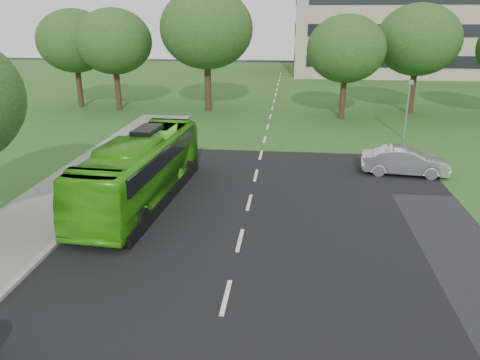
{
  "coord_description": "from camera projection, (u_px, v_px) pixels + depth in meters",
  "views": [
    {
      "loc": [
        1.85,
        -14.61,
        8.49
      ],
      "look_at": [
        -0.3,
        4.69,
        1.6
      ],
      "focal_mm": 35.0,
      "sensor_mm": 36.0,
      "label": 1
    }
  ],
  "objects": [
    {
      "name": "ground",
      "position": [
        234.0,
        266.0,
        16.72
      ],
      "size": [
        160.0,
        160.0,
        0.0
      ],
      "primitive_type": "plane",
      "color": "black",
      "rests_on": "ground"
    },
    {
      "name": "street_surfaces",
      "position": [
        264.0,
        125.0,
        38.06
      ],
      "size": [
        120.0,
        120.0,
        0.15
      ],
      "color": "black",
      "rests_on": "ground"
    },
    {
      "name": "tree_park_a",
      "position": [
        114.0,
        42.0,
        42.1
      ],
      "size": [
        6.86,
        6.86,
        9.12
      ],
      "color": "black",
      "rests_on": "ground"
    },
    {
      "name": "tree_park_b",
      "position": [
        207.0,
        29.0,
        41.27
      ],
      "size": [
        8.24,
        8.24,
        10.8
      ],
      "color": "black",
      "rests_on": "ground"
    },
    {
      "name": "tree_park_c",
      "position": [
        346.0,
        49.0,
        38.36
      ],
      "size": [
        6.46,
        6.46,
        8.57
      ],
      "color": "black",
      "rests_on": "ground"
    },
    {
      "name": "tree_park_d",
      "position": [
        418.0,
        40.0,
        40.2
      ],
      "size": [
        7.17,
        7.17,
        9.48
      ],
      "color": "black",
      "rests_on": "ground"
    },
    {
      "name": "tree_park_f",
      "position": [
        74.0,
        41.0,
        43.42
      ],
      "size": [
        6.79,
        6.79,
        9.06
      ],
      "color": "black",
      "rests_on": "ground"
    },
    {
      "name": "bus",
      "position": [
        141.0,
        169.0,
        22.18
      ],
      "size": [
        3.32,
        11.28,
        3.1
      ],
      "primitive_type": "imported",
      "rotation": [
        0.0,
        0.0,
        -0.06
      ],
      "color": "#3FB216",
      "rests_on": "ground"
    },
    {
      "name": "sedan",
      "position": [
        405.0,
        161.0,
        26.07
      ],
      "size": [
        4.81,
        2.06,
        1.54
      ],
      "primitive_type": "imported",
      "rotation": [
        0.0,
        0.0,
        1.48
      ],
      "color": "silver",
      "rests_on": "ground"
    },
    {
      "name": "camera_pole",
      "position": [
        408.0,
        101.0,
        32.94
      ],
      "size": [
        0.4,
        0.37,
        4.2
      ],
      "rotation": [
        0.0,
        0.0,
        -0.23
      ],
      "color": "gray",
      "rests_on": "ground"
    }
  ]
}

